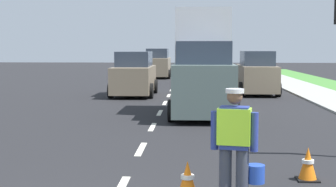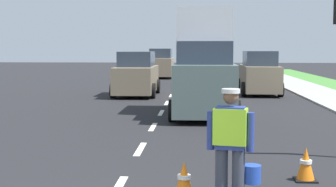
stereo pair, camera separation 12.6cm
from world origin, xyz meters
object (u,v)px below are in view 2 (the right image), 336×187
traffic_cone_near (306,164)px  traffic_cone_far (184,180)px  road_worker (232,141)px  car_parked_far (259,74)px  car_oncoming_third (161,64)px  car_outgoing_far (206,68)px  delivery_truck (204,67)px  car_oncoming_second (137,75)px

traffic_cone_near → traffic_cone_far: size_ratio=1.02×
road_worker → car_parked_far: size_ratio=0.40×
car_parked_far → car_oncoming_third: 13.79m
road_worker → car_outgoing_far: (0.02, 23.01, 0.05)m
traffic_cone_near → car_parked_far: 15.47m
traffic_cone_far → car_outgoing_far: 22.74m
traffic_cone_far → car_outgoing_far: car_outgoing_far is taller
traffic_cone_far → delivery_truck: (0.39, 9.06, 1.33)m
traffic_cone_far → car_oncoming_second: (-2.70, 15.43, 0.69)m
delivery_truck → car_parked_far: (2.76, 7.41, -0.64)m
car_oncoming_second → car_oncoming_third: bearing=89.6°
delivery_truck → car_outgoing_far: bearing=88.7°
traffic_cone_far → car_oncoming_third: size_ratio=0.13×
car_outgoing_far → car_oncoming_third: (-3.30, 6.29, 0.04)m
delivery_truck → car_oncoming_third: bearing=98.5°
car_parked_far → car_oncoming_second: car_parked_far is taller
delivery_truck → car_oncoming_second: bearing=115.9°
traffic_cone_far → car_parked_far: (3.15, 16.47, 0.69)m
road_worker → traffic_cone_near: (1.34, 1.36, -0.65)m
delivery_truck → car_oncoming_third: delivery_truck is taller
car_parked_far → car_oncoming_second: (-5.85, -1.04, -0.01)m
car_outgoing_far → car_oncoming_second: car_outgoing_far is taller
car_parked_far → traffic_cone_far: bearing=-100.8°
traffic_cone_far → delivery_truck: delivery_truck is taller
car_parked_far → car_oncoming_third: car_oncoming_third is taller
traffic_cone_far → car_oncoming_second: bearing=99.9°
delivery_truck → car_oncoming_second: 7.11m
traffic_cone_near → car_outgoing_far: 21.71m
delivery_truck → car_oncoming_second: delivery_truck is taller
road_worker → car_outgoing_far: car_outgoing_far is taller
delivery_truck → traffic_cone_far: bearing=-92.5°
delivery_truck → car_oncoming_third: 20.18m
road_worker → traffic_cone_near: size_ratio=2.93×
road_worker → car_outgoing_far: bearing=90.0°
traffic_cone_near → car_oncoming_second: car_oncoming_second is taller
traffic_cone_near → car_parked_far: (1.13, 15.41, 0.69)m
road_worker → traffic_cone_far: (-0.68, 0.30, -0.66)m
car_parked_far → car_outgoing_far: (-2.45, 6.24, 0.01)m
car_oncoming_second → car_parked_far: bearing=10.1°
delivery_truck → car_parked_far: size_ratio=1.11×
car_oncoming_second → car_oncoming_third: car_oncoming_third is taller
road_worker → traffic_cone_far: 0.99m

